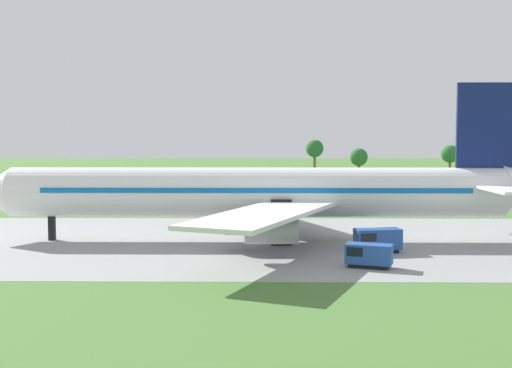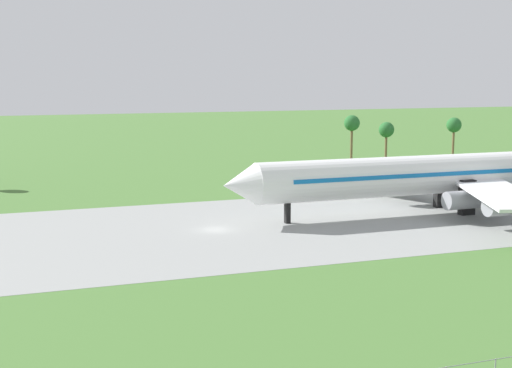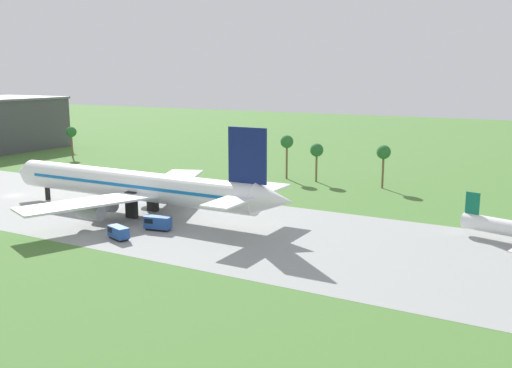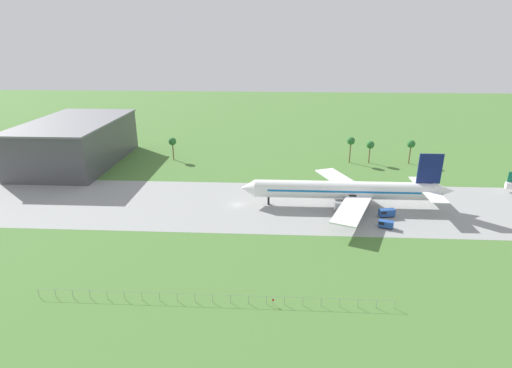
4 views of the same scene
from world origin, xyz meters
name	(u,v)px [view 1 (image 1 of 4)]	position (x,y,z in m)	size (l,w,h in m)	color
jet_airliner	(270,193)	(38.16, 0.72, 5.97)	(72.87, 53.64, 19.39)	white
baggage_tug	(376,240)	(49.91, -7.44, 1.43)	(5.36, 2.88, 2.67)	black
fuel_truck	(367,255)	(47.63, -15.53, 1.27)	(4.89, 3.32, 2.35)	black
palm_tree_row	(257,155)	(35.98, 52.25, 9.10)	(114.29, 3.60, 12.24)	brown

